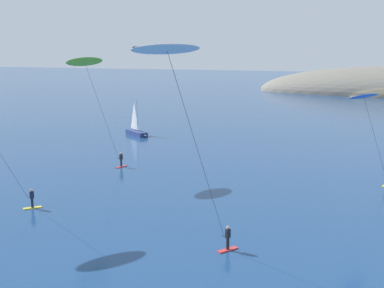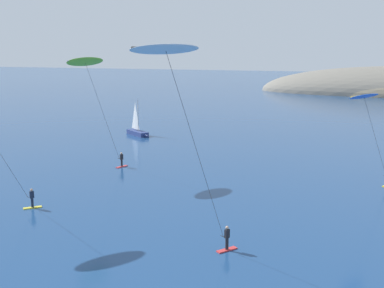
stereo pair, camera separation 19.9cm
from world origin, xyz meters
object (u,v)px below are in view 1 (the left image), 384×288
at_px(sailboat_near, 137,131).
at_px(kitesurfer_white, 173,69).
at_px(kitesurfer_blue, 367,107).
at_px(kitesurfer_lime, 88,71).

distance_m(sailboat_near, kitesurfer_white, 49.27).
xyz_separation_m(sailboat_near, kitesurfer_blue, (34.03, -20.72, 7.55)).
bearing_deg(kitesurfer_lime, kitesurfer_white, -46.08).
bearing_deg(sailboat_near, kitesurfer_blue, -31.34).
relative_size(kitesurfer_lime, kitesurfer_white, 0.93).
height_order(kitesurfer_white, kitesurfer_blue, kitesurfer_white).
bearing_deg(kitesurfer_blue, kitesurfer_lime, -175.24).
height_order(kitesurfer_lime, kitesurfer_blue, kitesurfer_lime).
bearing_deg(sailboat_near, kitesurfer_lime, -74.11).
relative_size(sailboat_near, kitesurfer_white, 0.42).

